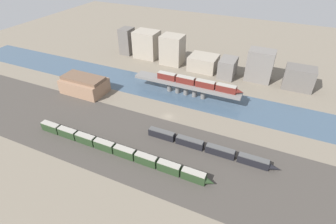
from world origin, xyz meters
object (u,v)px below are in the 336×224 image
Objects in this scene: train_yard_mid at (208,148)px; warehouse_building at (84,85)px; train_on_bridge at (198,82)px; train_yard_near at (117,150)px.

train_yard_mid is 2.30× the size of warehouse_building.
train_on_bridge is at bearing 19.54° from warehouse_building.
warehouse_building is (-78.40, 18.18, 2.73)m from train_yard_mid.
train_on_bridge is 63.41m from warehouse_building.
train_yard_mid is at bearing -64.47° from train_on_bridge.
train_on_bridge is 58.60m from train_yard_near.
train_on_bridge reaches higher than train_yard_mid.
train_on_bridge is 1.97× the size of warehouse_building.
warehouse_building is at bearing 166.95° from train_yard_mid.
train_on_bridge is at bearing 75.35° from train_yard_near.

